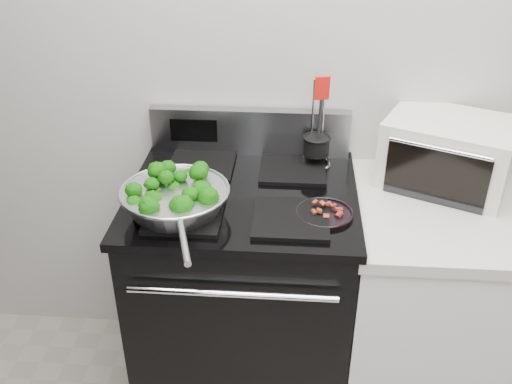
# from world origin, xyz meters

# --- Properties ---
(back_wall) EXTENTS (4.00, 0.02, 2.70)m
(back_wall) POSITION_xyz_m (0.00, 1.75, 1.35)
(back_wall) COLOR #B6B3AD
(back_wall) RESTS_ON ground
(gas_range) EXTENTS (0.79, 0.69, 1.13)m
(gas_range) POSITION_xyz_m (-0.30, 1.41, 0.49)
(gas_range) COLOR black
(gas_range) RESTS_ON floor
(counter) EXTENTS (0.62, 0.68, 0.92)m
(counter) POSITION_xyz_m (0.39, 1.41, 0.46)
(counter) COLOR white
(counter) RESTS_ON floor
(skillet) EXTENTS (0.35, 0.55, 0.08)m
(skillet) POSITION_xyz_m (-0.50, 1.26, 1.00)
(skillet) COLOR silver
(skillet) RESTS_ON gas_range
(broccoli_pile) EXTENTS (0.28, 0.28, 0.10)m
(broccoli_pile) POSITION_xyz_m (-0.50, 1.26, 1.02)
(broccoli_pile) COLOR #063304
(broccoli_pile) RESTS_ON skillet
(bacon_plate) EXTENTS (0.19, 0.19, 0.04)m
(bacon_plate) POSITION_xyz_m (-0.02, 1.28, 0.97)
(bacon_plate) COLOR black
(bacon_plate) RESTS_ON gas_range
(utensil_holder) EXTENTS (0.11, 0.11, 0.35)m
(utensil_holder) POSITION_xyz_m (-0.05, 1.63, 1.01)
(utensil_holder) COLOR silver
(utensil_holder) RESTS_ON gas_range
(toaster_oven) EXTENTS (0.52, 0.47, 0.24)m
(toaster_oven) POSITION_xyz_m (0.42, 1.58, 1.04)
(toaster_oven) COLOR silver
(toaster_oven) RESTS_ON counter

